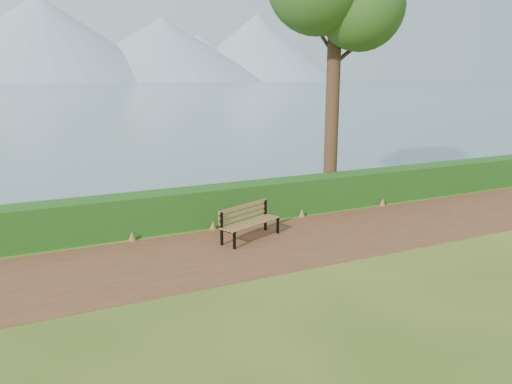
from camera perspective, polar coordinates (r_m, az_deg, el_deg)
ground at (r=11.79m, az=3.74°, el=-6.28°), size 140.00×140.00×0.00m
path at (r=12.04m, az=3.03°, el=-5.83°), size 40.00×3.40×0.01m
hedge at (r=13.87m, az=-1.55°, el=-1.13°), size 32.00×0.85×1.00m
water at (r=269.73m, az=-25.30°, el=11.03°), size 700.00×510.00×0.00m
bench at (r=12.20m, az=-0.91°, el=-3.17°), size 1.75×1.09×0.85m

